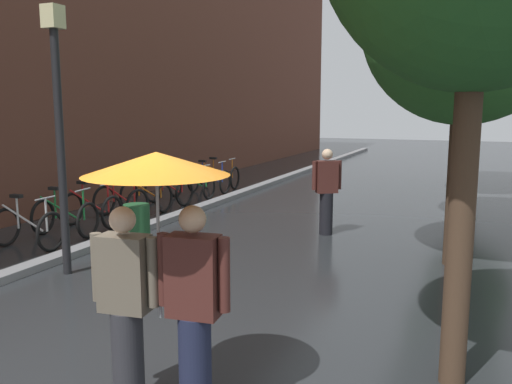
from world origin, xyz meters
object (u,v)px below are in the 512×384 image
Objects in this scene: street_tree_2 at (468,15)px; parked_bicycle_0 at (28,228)px; street_tree_4 at (480,67)px; couple_under_umbrella at (158,243)px; street_lamp_post at (59,120)px; parked_bicycle_7 at (209,180)px; parked_bicycle_4 at (146,196)px; street_tree_1 at (466,22)px; parked_bicycle_6 at (192,185)px; street_tree_3 at (468,41)px; parked_bicycle_8 at (219,176)px; parked_bicycle_1 at (65,217)px; parked_bicycle_2 at (92,209)px; parked_bicycle_3 at (120,201)px; pedestrian_walking_midground at (326,189)px; parked_bicycle_5 at (169,190)px; litter_bin at (137,229)px.

street_tree_2 is 9.30m from parked_bicycle_0.
couple_under_umbrella is at bearing -98.04° from street_tree_4.
parked_bicycle_7 is at bearing 101.87° from street_lamp_post.
parked_bicycle_0 is 3.75m from parked_bicycle_4.
street_tree_1 is 8.56m from parked_bicycle_6.
street_tree_3 is at bearing 17.04° from parked_bicycle_7.
street_tree_2 is 8.46m from parked_bicycle_8.
parked_bicycle_1 is 1.05× the size of parked_bicycle_2.
parked_bicycle_3 is (-0.15, 2.84, 0.00)m from parked_bicycle_0.
pedestrian_walking_midground is at bearing 15.38° from parked_bicycle_2.
litter_bin is (2.02, -4.24, 0.05)m from parked_bicycle_5.
street_lamp_post is (-5.29, -2.72, -1.43)m from street_tree_1.
parked_bicycle_1 is at bearing -89.54° from parked_bicycle_8.
parked_bicycle_1 is at bearing -90.84° from parked_bicycle_7.
street_tree_2 reaches higher than parked_bicycle_1.
street_tree_2 is at bearing 29.73° from parked_bicycle_1.
parked_bicycle_0 is 0.96× the size of parked_bicycle_1.
parked_bicycle_6 is at bearing -85.49° from parked_bicycle_8.
parked_bicycle_8 is (-6.88, -1.11, -3.84)m from street_tree_3.
parked_bicycle_4 is (0.02, 1.94, 0.00)m from parked_bicycle_2.
street_tree_3 reaches higher than parked_bicycle_0.
couple_under_umbrella is (5.10, -6.26, 1.03)m from parked_bicycle_3.
parked_bicycle_0 is at bearing -86.47° from parked_bicycle_2.
street_tree_3 is at bearing 40.77° from parked_bicycle_3.
street_tree_4 is at bearing 48.64° from parked_bicycle_4.
street_tree_4 reaches higher than parked_bicycle_6.
parked_bicycle_6 is 5.57m from litter_bin.
litter_bin is (2.05, -7.22, 0.05)m from parked_bicycle_8.
parked_bicycle_1 and parked_bicycle_6 have the same top height.
street_tree_3 reaches higher than parked_bicycle_5.
litter_bin is at bearing -114.29° from street_tree_4.
parked_bicycle_3 is at bearing -90.61° from parked_bicycle_8.
street_tree_4 is at bearing 56.87° from parked_bicycle_1.
couple_under_umbrella reaches higher than litter_bin.
street_tree_2 reaches higher than street_tree_3.
parked_bicycle_5 is (-0.07, 4.73, 0.00)m from parked_bicycle_0.
parked_bicycle_3 and parked_bicycle_7 have the same top height.
parked_bicycle_4 is at bearing -91.46° from parked_bicycle_5.
street_tree_3 is 9.93m from parked_bicycle_3.
parked_bicycle_6 is 5.22m from pedestrian_walking_midground.
street_lamp_post is 4.54× the size of litter_bin.
parked_bicycle_0 is 1.81m from parked_bicycle_2.
street_tree_1 is 4.83× the size of parked_bicycle_6.
parked_bicycle_5 is at bearing 115.44° from litter_bin.
street_lamp_post is (1.63, -0.85, 1.91)m from parked_bicycle_0.
parked_bicycle_1 reaches higher than litter_bin.
parked_bicycle_7 is 0.97m from parked_bicycle_8.
parked_bicycle_0 is at bearing -145.72° from pedestrian_walking_midground.
parked_bicycle_0 is (-6.87, -4.92, -3.90)m from street_tree_2.
parked_bicycle_3 is at bearing -128.61° from street_tree_4.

